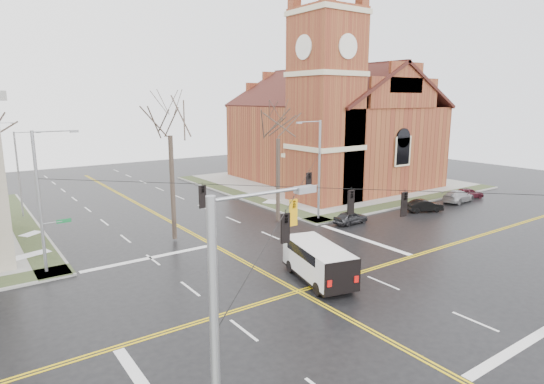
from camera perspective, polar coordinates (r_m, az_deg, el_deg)
ground at (r=27.14m, az=3.34°, el=-12.35°), size 120.00×120.00×0.00m
sidewalks at (r=27.11m, az=3.34°, el=-12.20°), size 80.00×80.00×0.17m
road_markings at (r=27.14m, az=3.34°, el=-12.34°), size 100.00×100.00×0.01m
church at (r=59.81m, az=7.26°, el=9.06°), size 24.28×27.48×27.50m
signal_pole_ne at (r=41.34m, az=5.77°, el=3.13°), size 2.75×0.22×9.00m
signal_pole_nw at (r=31.70m, az=-26.90°, el=-0.69°), size 2.75×0.22×9.00m
signal_pole_sw at (r=10.77m, az=-6.15°, el=-22.78°), size 2.75×0.22×9.00m
span_wires at (r=25.27m, az=3.50°, el=0.61°), size 23.02×23.02×0.03m
traffic_signals at (r=24.92m, az=4.44°, el=-1.33°), size 8.21×8.26×1.30m
streetlight_north_a at (r=48.02m, az=-29.07°, el=2.32°), size 2.30×0.20×8.00m
cargo_van at (r=28.45m, az=5.61°, el=-8.35°), size 3.61×6.26×2.25m
parked_car_a at (r=41.35m, az=9.84°, el=-3.17°), size 3.42×1.41×1.16m
parked_car_b at (r=47.58m, az=18.59°, el=-1.63°), size 3.87×2.59×1.21m
parked_car_c at (r=53.21m, az=22.33°, el=-0.49°), size 4.61×2.21×1.30m
parked_car_d at (r=55.71m, az=23.41°, el=-0.12°), size 3.78×2.44×1.20m
tree_nw_near at (r=35.40m, az=-12.70°, el=7.79°), size 4.00×4.00×12.21m
tree_ne at (r=40.13m, az=0.77°, el=7.41°), size 4.00×4.00×11.14m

